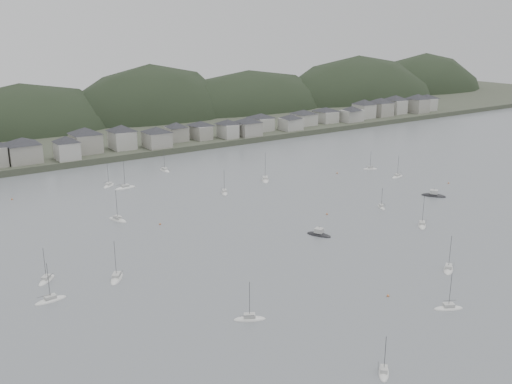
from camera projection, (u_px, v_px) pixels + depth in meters
ground at (426, 285)px, 141.08m from camera, size 900.00×900.00×0.00m
far_shore_land at (68, 121)px, 373.77m from camera, size 900.00×250.00×3.00m
forested_ridge at (89, 145)px, 359.80m from camera, size 851.55×103.94×102.57m
waterfront_town at (220, 126)px, 310.97m from camera, size 451.48×28.46×12.92m
moored_fleet at (185, 235)px, 174.46m from camera, size 227.13×168.95×12.99m
motor_launch_near at (434, 195)px, 214.41m from camera, size 7.90×9.38×4.16m
motor_launch_far at (319, 234)px, 174.55m from camera, size 6.00×8.50×3.92m
mooring_buoys at (314, 215)px, 193.01m from camera, size 153.16×156.18×0.70m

